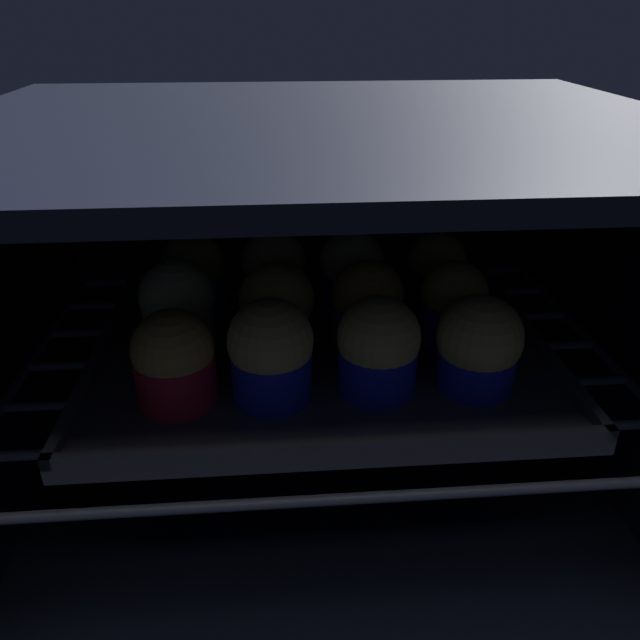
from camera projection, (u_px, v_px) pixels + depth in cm
name	position (u px, v px, depth cm)	size (l,w,h in cm)	color
oven_cavity	(316.00, 304.00, 60.03)	(59.00, 47.00, 37.00)	black
oven_rack	(320.00, 355.00, 57.86)	(54.80, 42.00, 0.80)	#444756
baking_tray	(320.00, 347.00, 57.01)	(40.53, 32.29, 2.20)	#4C4C51
muffin_row0_col0	(174.00, 361.00, 46.96)	(6.36, 6.36, 7.82)	red
muffin_row0_col1	(271.00, 353.00, 47.24)	(6.73, 6.73, 8.44)	#1928B7
muffin_row0_col2	(378.00, 348.00, 48.34)	(6.67, 6.67, 8.10)	#1928B7
muffin_row0_col3	(478.00, 345.00, 48.86)	(6.93, 6.93, 7.96)	#1928B7
muffin_row1_col0	(178.00, 307.00, 54.33)	(6.60, 6.60, 8.78)	silver
muffin_row1_col1	(277.00, 308.00, 54.44)	(6.80, 6.80, 8.16)	#1928B7
muffin_row1_col2	(368.00, 305.00, 55.49)	(6.52, 6.52, 7.96)	#7A238C
muffin_row1_col3	(453.00, 305.00, 55.75)	(6.32, 6.32, 7.78)	#1928B7
muffin_row2_col0	(194.00, 275.00, 61.19)	(6.32, 6.32, 8.19)	#0C8C84
muffin_row2_col1	(274.00, 270.00, 62.13)	(6.49, 6.49, 8.26)	red
muffin_row2_col2	(351.00, 270.00, 62.44)	(6.62, 6.62, 8.03)	#1928B7
muffin_row2_col3	(435.00, 270.00, 63.25)	(6.32, 6.32, 7.60)	red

